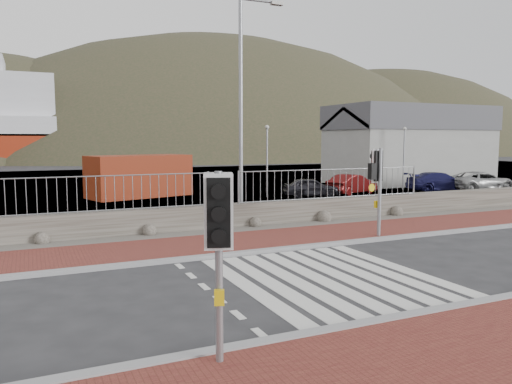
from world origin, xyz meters
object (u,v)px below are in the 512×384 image
traffic_signal_far (379,173)px  car_d (480,181)px  streetlight (244,98)px  car_e (485,182)px  shipping_container (140,176)px  car_c (440,182)px  traffic_signal_near (219,227)px  car_a (311,187)px  car_b (352,184)px

traffic_signal_far → car_d: (15.77, 9.75, -1.56)m
streetlight → car_e: 20.26m
shipping_container → car_c: shipping_container is taller
car_d → car_e: 0.50m
shipping_container → car_d: bearing=-32.4°
traffic_signal_near → car_c: 27.54m
car_a → car_b: (2.93, 0.08, 0.06)m
car_c → traffic_signal_far: bearing=142.7°
shipping_container → car_d: 21.40m
traffic_signal_far → streetlight: (-2.87, 4.70, 2.73)m
car_a → car_e: size_ratio=0.93×
traffic_signal_near → shipping_container: traffic_signal_near is taller
streetlight → car_a: size_ratio=2.73×
traffic_signal_far → car_b: (7.20, 11.64, -1.58)m
car_b → car_a: bearing=71.9°
streetlight → traffic_signal_near: bearing=-113.7°
traffic_signal_far → car_a: size_ratio=0.94×
car_d → car_e: (0.49, -0.01, -0.04)m
traffic_signal_near → traffic_signal_far: size_ratio=0.95×
car_c → car_d: bearing=-93.7°
streetlight → car_c: streetlight is taller
traffic_signal_near → streetlight: size_ratio=0.33×
streetlight → car_b: (10.07, 6.94, -4.31)m
shipping_container → car_b: bearing=-34.9°
streetlight → car_b: bearing=35.8°
traffic_signal_far → car_a: 12.43m
traffic_signal_far → shipping_container: 16.39m
traffic_signal_near → streetlight: 12.94m
shipping_container → car_b: size_ratio=1.57×
streetlight → shipping_container: bearing=101.2°
streetlight → car_d: bearing=16.4°
traffic_signal_far → shipping_container: traffic_signal_far is taller
traffic_signal_near → car_c: size_ratio=0.67×
traffic_signal_far → car_b: traffic_signal_far is taller
shipping_container → car_a: bearing=-40.7°
car_e → car_b: bearing=83.8°
car_a → car_b: car_b is taller
streetlight → traffic_signal_far: bearing=-57.4°
traffic_signal_near → car_c: bearing=58.8°
traffic_signal_far → car_e: (16.27, 9.75, -1.60)m
car_c → car_d: car_d is taller
streetlight → shipping_container: 11.72m
car_b → car_d: 8.77m
traffic_signal_near → streetlight: streetlight is taller
shipping_container → traffic_signal_near: bearing=-115.0°
car_e → streetlight: bearing=110.4°
streetlight → car_a: (7.14, 6.86, -4.37)m
car_a → streetlight: bearing=150.5°
traffic_signal_near → car_b: 24.02m
traffic_signal_far → car_b: 13.78m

